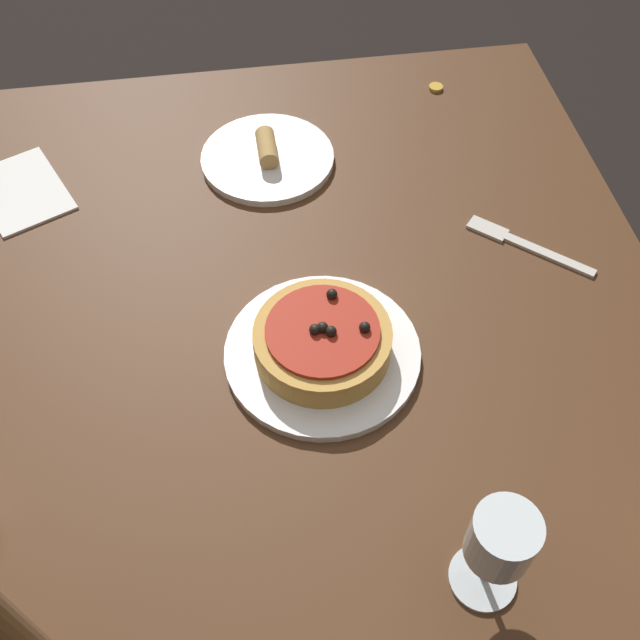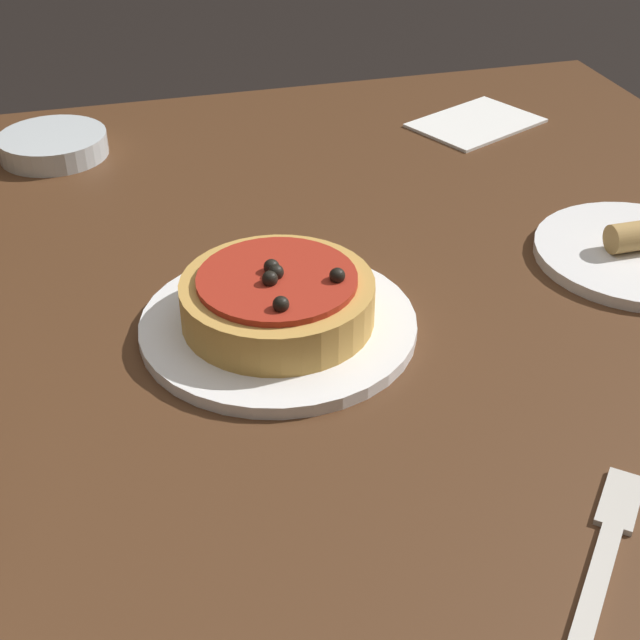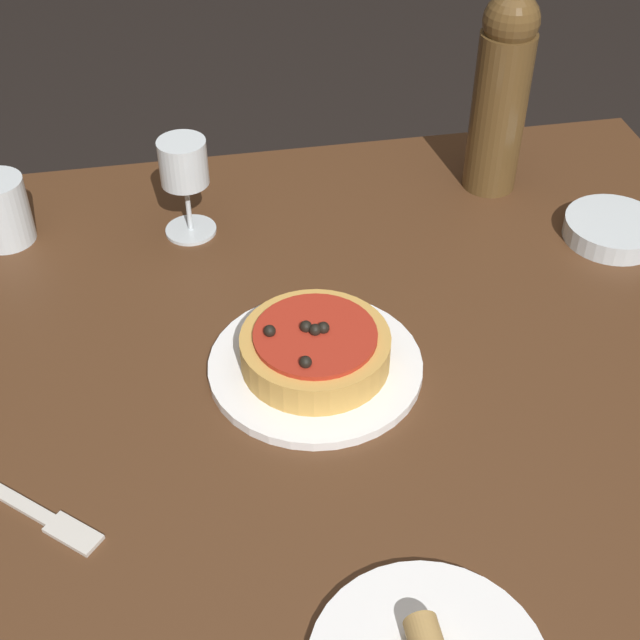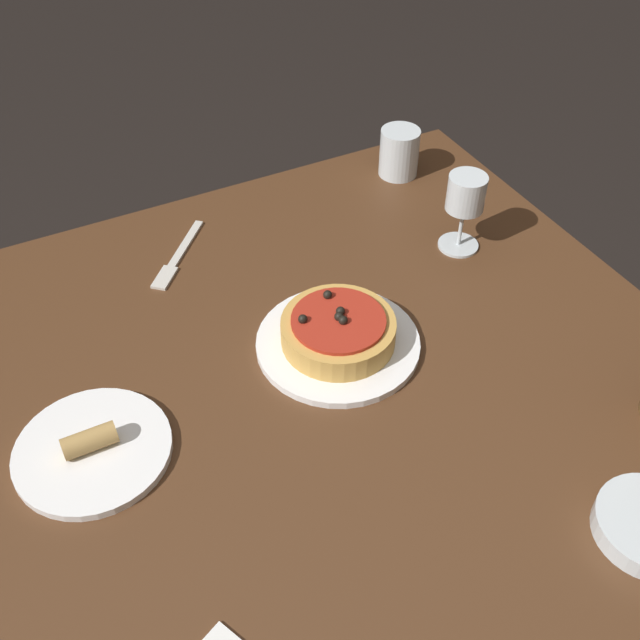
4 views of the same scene
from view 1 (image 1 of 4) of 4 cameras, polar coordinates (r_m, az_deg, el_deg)
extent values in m
plane|color=black|center=(1.64, -2.64, -15.99)|extent=(14.00, 14.00, 0.00)
cube|color=#4C2D19|center=(1.00, -4.15, -0.67)|extent=(1.14, 1.09, 0.03)
cylinder|color=#4C2D19|center=(1.68, -22.06, 3.58)|extent=(0.06, 0.06, 0.71)
cylinder|color=#4C2D19|center=(1.69, 11.41, 7.52)|extent=(0.06, 0.06, 0.71)
cylinder|color=white|center=(0.95, 0.18, -2.54)|extent=(0.25, 0.25, 0.01)
cylinder|color=gold|center=(0.93, 0.19, -1.64)|extent=(0.17, 0.17, 0.04)
cylinder|color=#A82819|center=(0.91, 0.19, -0.80)|extent=(0.14, 0.14, 0.01)
sphere|color=black|center=(0.94, 0.91, 1.98)|extent=(0.01, 0.01, 0.01)
sphere|color=black|center=(0.90, -0.40, -0.73)|extent=(0.01, 0.01, 0.01)
sphere|color=black|center=(0.90, 0.85, -0.87)|extent=(0.01, 0.01, 0.01)
sphere|color=black|center=(0.91, 3.43, -0.55)|extent=(0.01, 0.01, 0.01)
sphere|color=black|center=(0.90, 0.20, -0.57)|extent=(0.01, 0.01, 0.01)
cylinder|color=silver|center=(0.84, 12.27, -18.65)|extent=(0.07, 0.07, 0.00)
cylinder|color=silver|center=(0.80, 12.77, -17.70)|extent=(0.01, 0.01, 0.08)
cylinder|color=silver|center=(0.74, 13.74, -15.87)|extent=(0.07, 0.07, 0.06)
cube|color=beige|center=(1.11, 17.09, 4.75)|extent=(0.10, 0.11, 0.00)
cube|color=beige|center=(1.12, 12.66, 6.79)|extent=(0.06, 0.06, 0.00)
cylinder|color=white|center=(1.21, -4.01, 12.20)|extent=(0.21, 0.21, 0.01)
cylinder|color=#B2894C|center=(1.19, -4.07, 12.97)|extent=(0.07, 0.03, 0.03)
cube|color=white|center=(1.24, -21.75, 9.14)|extent=(0.20, 0.17, 0.00)
cylinder|color=gold|center=(1.37, 8.82, 17.11)|extent=(0.02, 0.02, 0.01)
camera|label=2|loc=(0.89, 49.63, 13.17)|focal=50.00mm
camera|label=3|loc=(1.29, 1.49, 49.82)|focal=50.00mm
camera|label=4|loc=(1.11, -57.34, 37.07)|focal=42.00mm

